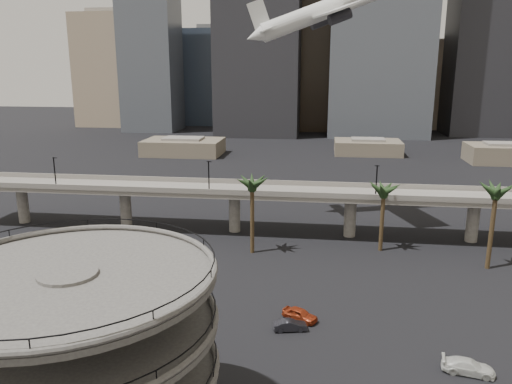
# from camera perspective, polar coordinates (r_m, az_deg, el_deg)

# --- Properties ---
(parking_ramp) EXTENTS (22.20, 22.20, 17.35)m
(parking_ramp) POSITION_cam_1_polar(r_m,az_deg,el_deg) (42.60, -19.97, -16.61)
(parking_ramp) COLOR #484644
(parking_ramp) RESTS_ON ground
(overpass) EXTENTS (130.00, 9.30, 14.70)m
(overpass) POSITION_cam_1_polar(r_m,az_deg,el_deg) (94.28, 4.11, -0.52)
(overpass) COLOR #67615B
(overpass) RESTS_ON ground
(palm_trees) EXTENTS (54.40, 18.40, 14.00)m
(palm_trees) POSITION_cam_1_polar(r_m,az_deg,el_deg) (87.38, 18.04, 0.32)
(palm_trees) COLOR #47351E
(palm_trees) RESTS_ON ground
(low_buildings) EXTENTS (135.00, 27.50, 6.80)m
(low_buildings) POSITION_cam_1_polar(r_m,az_deg,el_deg) (180.63, 8.03, 4.93)
(low_buildings) COLOR #645B4A
(low_buildings) RESTS_ON ground
(skyline) EXTENTS (269.00, 86.00, 130.50)m
(skyline) POSITION_cam_1_polar(r_m,az_deg,el_deg) (253.95, 10.28, 17.60)
(skyline) COLOR gray
(skyline) RESTS_ON ground
(airborne_jet) EXTENTS (33.16, 30.69, 15.21)m
(airborne_jet) POSITION_cam_1_polar(r_m,az_deg,el_deg) (104.59, 8.27, 19.95)
(airborne_jet) COLOR silver
(airborne_jet) RESTS_ON ground
(car_a) EXTENTS (4.92, 3.78, 1.57)m
(car_a) POSITION_cam_1_polar(r_m,az_deg,el_deg) (64.85, 5.04, -13.76)
(car_a) COLOR #9B3216
(car_a) RESTS_ON ground
(car_b) EXTENTS (4.33, 2.26, 1.36)m
(car_b) POSITION_cam_1_polar(r_m,az_deg,el_deg) (62.55, 3.93, -14.96)
(car_b) COLOR black
(car_b) RESTS_ON ground
(car_c) EXTENTS (5.57, 3.02, 1.53)m
(car_c) POSITION_cam_1_polar(r_m,az_deg,el_deg) (59.17, 23.09, -17.88)
(car_c) COLOR silver
(car_c) RESTS_ON ground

